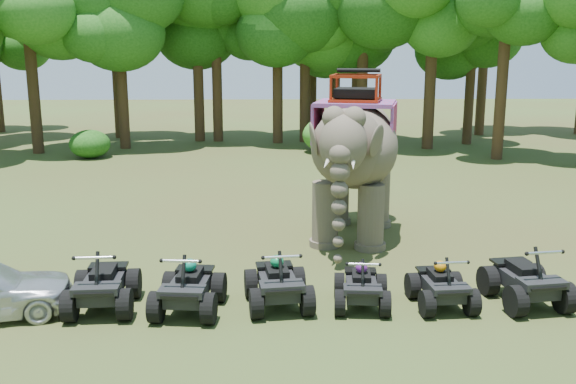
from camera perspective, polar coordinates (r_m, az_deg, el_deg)
name	(u,v)px	position (r m, az deg, el deg)	size (l,w,h in m)	color
ground	(289,282)	(15.22, 0.13, -7.99)	(110.00, 110.00, 0.00)	#47381E
elephant	(354,155)	(18.43, 5.89, 3.28)	(2.50, 5.68, 4.77)	brown
atv_0	(102,278)	(14.05, -16.19, -7.34)	(1.35, 1.85, 1.37)	black
atv_1	(188,281)	(13.55, -8.85, -7.80)	(1.32, 1.81, 1.34)	black
atv_2	(278,276)	(13.66, -0.89, -7.50)	(1.30, 1.79, 1.33)	black
atv_3	(362,281)	(13.74, 6.56, -7.84)	(1.14, 1.56, 1.15)	black
atv_4	(442,280)	(14.05, 13.51, -7.59)	(1.17, 1.60, 1.18)	black
atv_5	(526,273)	(14.68, 20.43, -6.75)	(1.36, 1.86, 1.38)	black
tree_0	(278,62)	(36.94, -0.94, 11.47)	(6.43, 6.43, 9.19)	#195114
tree_1	(357,64)	(38.64, 6.14, 11.24)	(6.23, 6.23, 8.89)	#195114
tree_2	(431,56)	(35.60, 12.64, 11.73)	(6.95, 6.95, 9.93)	#195114
tree_3	(502,77)	(33.07, 18.51, 9.69)	(5.62, 5.62, 8.03)	#195114
tree_27	(31,64)	(35.67, -21.86, 10.49)	(6.39, 6.39, 9.13)	#195114
tree_28	(121,68)	(35.95, -14.61, 10.61)	(6.05, 6.05, 8.65)	#195114
tree_29	(198,56)	(38.10, -8.04, 11.87)	(6.88, 6.88, 9.83)	#195114
tree_30	(363,51)	(36.96, 6.68, 12.33)	(7.28, 7.28, 10.40)	#195114
tree_31	(313,76)	(40.57, 2.20, 10.24)	(5.11, 5.11, 7.30)	#195114
tree_33	(336,71)	(39.67, 4.27, 10.66)	(5.60, 5.60, 8.00)	#195114
tree_34	(116,74)	(40.51, -15.00, 10.10)	(5.39, 5.39, 7.70)	#195114
tree_36	(484,59)	(42.23, 17.00, 11.21)	(6.56, 6.56, 9.37)	#195114
tree_37	(217,62)	(37.90, -6.37, 11.42)	(6.43, 6.43, 9.19)	#195114
tree_39	(470,78)	(37.97, 15.91, 9.76)	(5.26, 5.26, 7.51)	#195114
tree_40	(305,61)	(37.45, 1.51, 11.56)	(6.50, 6.50, 9.29)	#195114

